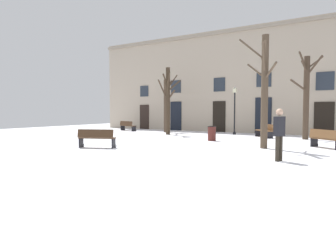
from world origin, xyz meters
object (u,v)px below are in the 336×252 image
Objects in this scene: tree_foreground at (168,99)px; streetlamp at (235,105)px; tree_center at (166,103)px; bench_back_to_back_left at (128,126)px; tree_right_of_center at (264,88)px; litter_bin at (212,133)px; bench_by_litter_bin at (97,138)px; tree_left_of_center at (306,95)px; bench_facing_shops at (265,131)px; person_near_bench at (279,132)px; bench_near_center_tree at (325,139)px.

streetlamp is at bearing 31.67° from tree_foreground.
tree_center reaches higher than bench_back_to_back_left.
tree_right_of_center is 4.66m from litter_bin.
tree_foreground is 2.38m from tree_center.
bench_by_litter_bin is (-2.98, -11.05, -1.69)m from streetlamp.
tree_left_of_center is 2.72× the size of bench_back_to_back_left.
streetlamp is at bearing -157.85° from bench_facing_shops.
tree_center reaches higher than bench_facing_shops.
tree_foreground is 9.22m from tree_left_of_center.
litter_bin is at bearing 173.93° from bench_back_to_back_left.
bench_back_to_back_left is at bearing 154.94° from tree_right_of_center.
bench_facing_shops is 9.55m from person_near_bench.
person_near_bench is at bearing 163.90° from bench_back_to_back_left.
tree_left_of_center is 1.50× the size of streetlamp.
tree_foreground reaches higher than bench_back_to_back_left.
tree_left_of_center is 9.22m from person_near_bench.
tree_right_of_center is 3.74m from bench_near_center_tree.
person_near_bench is (-1.14, -4.83, 0.59)m from bench_near_center_tree.
bench_facing_shops reaches higher than litter_bin.
tree_left_of_center is at bearing 46.53° from bench_facing_shops.
person_near_bench reaches higher than bench_by_litter_bin.
bench_near_center_tree reaches higher than litter_bin.
bench_facing_shops is (6.68, 1.33, -2.16)m from tree_foreground.
litter_bin is 7.19m from person_near_bench.
bench_back_to_back_left is at bearing 162.28° from tree_foreground.
person_near_bench reaches higher than bench_facing_shops.
tree_center reaches higher than litter_bin.
bench_back_to_back_left is (-9.37, -0.93, -1.72)m from streetlamp.
litter_bin is at bearing 66.06° from person_near_bench.
litter_bin is 0.55× the size of bench_facing_shops.
tree_right_of_center reaches higher than tree_foreground.
tree_foreground reaches higher than litter_bin.
bench_back_to_back_left is 11.86m from bench_facing_shops.
streetlamp is (-3.82, 7.09, -0.66)m from tree_right_of_center.
bench_near_center_tree is (11.83, -4.94, -1.92)m from tree_center.
tree_left_of_center is (10.50, -0.71, 0.37)m from tree_center.
tree_left_of_center is at bearing -151.14° from bench_by_litter_bin.
bench_by_litter_bin reaches higher than bench_facing_shops.
bench_by_litter_bin is (-3.34, -5.97, 0.04)m from litter_bin.
tree_right_of_center is at bearing -34.56° from tree_center.
bench_near_center_tree is at bearing 0.13° from bench_facing_shops.
bench_by_litter_bin reaches higher than litter_bin.
tree_center is at bearing 16.26° from bench_near_center_tree.
bench_back_to_back_left is at bearing 80.97° from person_near_bench.
tree_right_of_center is (9.36, -6.45, 0.45)m from tree_center.
bench_near_center_tree is 5.76m from bench_facing_shops.
bench_back_to_back_left is 17.35m from person_near_bench.
tree_right_of_center is at bearing -101.21° from tree_left_of_center.
bench_near_center_tree is at bearing -22.66° from tree_center.
bench_by_litter_bin is (-7.94, -9.70, -2.26)m from tree_left_of_center.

